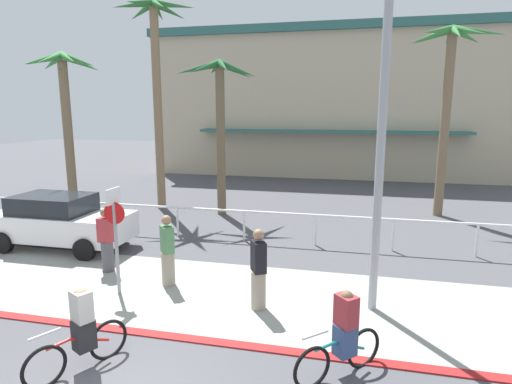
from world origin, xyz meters
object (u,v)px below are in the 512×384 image
Objects in this scene: palm_tree_3 at (449,73)px; pedestrian_2 at (107,243)px; car_white_1 at (60,221)px; pedestrian_0 at (258,272)px; palm_tree_0 at (65,90)px; cyclist_teal_1 at (343,336)px; palm_tree_1 at (156,58)px; stop_sign_bike_lane at (115,226)px; palm_tree_2 at (220,101)px; cyclist_red_0 at (81,331)px; pedestrian_1 at (168,253)px; streetlight_curb at (383,112)px.

palm_tree_3 reaches higher than pedestrian_2.
car_white_1 is 2.41× the size of pedestrian_0.
pedestrian_0 is at bearing -15.57° from pedestrian_2.
palm_tree_0 is at bearing 132.65° from pedestrian_2.
pedestrian_2 is (-6.31, 3.22, 0.12)m from cyclist_teal_1.
palm_tree_0 is at bearing -142.36° from palm_tree_1.
pedestrian_0 is at bearing -0.31° from stop_sign_bike_lane.
palm_tree_2 is 4.17× the size of cyclist_teal_1.
palm_tree_3 reaches higher than pedestrian_0.
pedestrian_0 is (2.40, 2.81, 0.16)m from cyclist_red_0.
cyclist_red_0 is (1.00, -2.83, -0.98)m from stop_sign_bike_lane.
pedestrian_1 is (-4.32, 2.73, 0.15)m from cyclist_teal_1.
pedestrian_0 is at bearing -21.28° from car_white_1.
palm_tree_2 is at bearing 81.79° from pedestrian_2.
stop_sign_bike_lane is at bearing 179.69° from pedestrian_0.
pedestrian_2 is (1.89, -7.33, -5.61)m from palm_tree_1.
pedestrian_0 is at bearing 49.53° from cyclist_red_0.
pedestrian_2 reaches higher than car_white_1.
car_white_1 is at bearing 158.72° from pedestrian_0.
car_white_1 is (-3.65, 2.73, -0.81)m from stop_sign_bike_lane.
palm_tree_1 is 4.79× the size of pedestrian_0.
palm_tree_3 is 4.11× the size of pedestrian_0.
pedestrian_1 is (0.99, -7.41, -3.81)m from palm_tree_2.
stop_sign_bike_lane is 0.41× the size of palm_tree_2.
streetlight_curb is 0.86× the size of palm_tree_1.
palm_tree_3 is 4.15× the size of pedestrian_1.
stop_sign_bike_lane is 10.21m from palm_tree_1.
pedestrian_1 reaches higher than car_white_1.
stop_sign_bike_lane reaches higher than pedestrian_0.
cyclist_red_0 is at bearing -70.48° from stop_sign_bike_lane.
palm_tree_0 reaches higher than pedestrian_0.
streetlight_curb is 4.11× the size of pedestrian_0.
streetlight_curb is at bearing -14.29° from car_white_1.
cyclist_teal_1 is (-3.51, -11.90, -5.03)m from palm_tree_3.
streetlight_curb is 1.00× the size of palm_tree_3.
palm_tree_0 is 3.84m from palm_tree_1.
pedestrian_2 is (-4.45, 1.24, -0.04)m from pedestrian_0.
cyclist_red_0 and cyclist_teal_1 have the same top height.
pedestrian_2 is (-1.00, -6.92, -3.84)m from palm_tree_2.
palm_tree_3 is at bearing 48.45° from stop_sign_bike_lane.
cyclist_red_0 is (-7.77, -12.73, -5.03)m from palm_tree_3.
palm_tree_0 is 4.34× the size of cyclist_teal_1.
palm_tree_2 is at bearing 112.92° from pedestrian_0.
palm_tree_1 is (2.84, 2.19, 1.37)m from palm_tree_0.
stop_sign_bike_lane is 13.83m from palm_tree_3.
pedestrian_1 is at bearing 37.73° from stop_sign_bike_lane.
palm_tree_2 is at bearing 95.48° from cyclist_red_0.
pedestrian_2 reaches higher than cyclist_red_0.
palm_tree_1 is 14.54m from cyclist_teal_1.
streetlight_curb is 12.22m from palm_tree_1.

